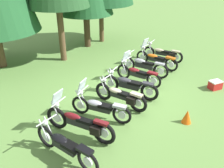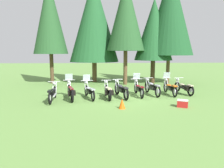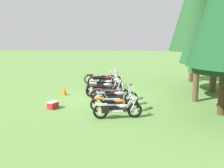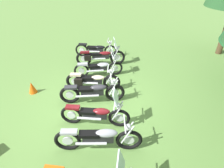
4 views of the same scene
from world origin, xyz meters
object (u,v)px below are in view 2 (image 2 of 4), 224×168
at_px(motorcycle_2, 89,91).
at_px(motorcycle_6, 152,87).
at_px(motorcycle_7, 170,87).
at_px(picnic_cooler, 183,103).
at_px(motorcycle_8, 184,87).
at_px(traffic_cone, 122,104).
at_px(pine_tree_1, 94,20).
at_px(motorcycle_4, 121,90).
at_px(pine_tree_3, 154,30).
at_px(motorcycle_3, 108,91).
at_px(pine_tree_2, 126,15).
at_px(pine_tree_0, 50,16).
at_px(motorcycle_1, 71,91).
at_px(motorcycle_0, 53,93).
at_px(motorcycle_5, 139,89).
at_px(pine_tree_4, 170,12).

bearing_deg(motorcycle_2, motorcycle_6, -95.10).
distance_m(motorcycle_7, picnic_cooler, 3.18).
xyz_separation_m(motorcycle_6, motorcycle_8, (2.14, 0.15, -0.05)).
height_order(motorcycle_8, traffic_cone, motorcycle_8).
bearing_deg(pine_tree_1, motorcycle_4, -75.33).
height_order(motorcycle_7, traffic_cone, motorcycle_7).
bearing_deg(pine_tree_3, motorcycle_8, -79.82).
xyz_separation_m(pine_tree_3, picnic_cooler, (-0.51, -8.11, -4.37)).
relative_size(motorcycle_3, motorcycle_7, 0.95).
height_order(motorcycle_2, pine_tree_2, pine_tree_2).
bearing_deg(picnic_cooler, motorcycle_3, 148.50).
distance_m(pine_tree_0, pine_tree_1, 3.71).
xyz_separation_m(motorcycle_1, motorcycle_3, (2.15, 0.11, -0.04)).
bearing_deg(motorcycle_0, motorcycle_1, -69.14).
bearing_deg(motorcycle_0, motorcycle_5, -80.46).
relative_size(pine_tree_2, traffic_cone, 17.78).
height_order(motorcycle_1, motorcycle_2, motorcycle_1).
height_order(motorcycle_4, pine_tree_4, pine_tree_4).
bearing_deg(traffic_cone, pine_tree_0, 121.00).
relative_size(motorcycle_0, motorcycle_4, 0.98).
height_order(motorcycle_0, motorcycle_3, motorcycle_0).
bearing_deg(motorcycle_8, pine_tree_0, 50.58).
xyz_separation_m(motorcycle_2, pine_tree_2, (2.73, 5.18, 5.19)).
bearing_deg(motorcycle_3, motorcycle_2, 80.23).
bearing_deg(pine_tree_1, picnic_cooler, -63.52).
bearing_deg(pine_tree_4, motorcycle_4, -129.22).
distance_m(motorcycle_5, motorcycle_6, 0.96).
relative_size(motorcycle_7, picnic_cooler, 3.81).
relative_size(motorcycle_0, pine_tree_0, 0.26).
relative_size(motorcycle_4, motorcycle_5, 1.06).
bearing_deg(motorcycle_0, motorcycle_2, -76.64).
distance_m(motorcycle_3, pine_tree_2, 7.58).
bearing_deg(motorcycle_1, motorcycle_5, -93.45).
bearing_deg(pine_tree_3, motorcycle_3, -124.84).
height_order(motorcycle_8, pine_tree_1, pine_tree_1).
relative_size(motorcycle_2, pine_tree_0, 0.24).
bearing_deg(motorcycle_8, pine_tree_4, -16.08).
xyz_separation_m(motorcycle_0, motorcycle_4, (3.87, 0.75, 0.01)).
distance_m(pine_tree_1, pine_tree_4, 6.50).
bearing_deg(motorcycle_8, pine_tree_3, -0.40).
relative_size(motorcycle_0, motorcycle_2, 1.08).
bearing_deg(pine_tree_4, motorcycle_8, -95.50).
height_order(motorcycle_3, pine_tree_1, pine_tree_1).
bearing_deg(pine_tree_1, motorcycle_0, -105.85).
xyz_separation_m(motorcycle_2, traffic_cone, (1.68, -2.39, -0.22)).
height_order(motorcycle_7, pine_tree_4, pine_tree_4).
bearing_deg(motorcycle_0, motorcycle_6, -79.64).
relative_size(motorcycle_3, pine_tree_3, 0.31).
xyz_separation_m(motorcycle_4, motorcycle_7, (3.20, 0.70, -0.01)).
height_order(motorcycle_4, motorcycle_7, motorcycle_7).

